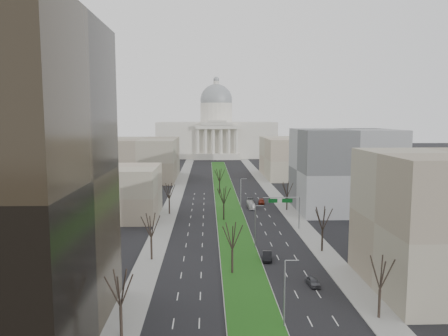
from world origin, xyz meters
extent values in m
plane|color=black|center=(0.00, 120.00, 0.00)|extent=(600.00, 600.00, 0.00)
cube|color=#999993|center=(0.00, 119.00, 0.07)|extent=(8.00, 222.00, 0.15)
cube|color=#1B4813|center=(0.00, 119.00, 0.17)|extent=(7.70, 221.70, 0.06)
cube|color=gray|center=(-17.50, 95.00, 0.07)|extent=(5.00, 330.00, 0.15)
cube|color=gray|center=(17.50, 95.00, 0.07)|extent=(5.00, 330.00, 0.15)
cube|color=beige|center=(0.00, 270.00, 12.00)|extent=(80.00, 40.00, 24.00)
cube|color=beige|center=(0.00, 247.00, 2.00)|extent=(30.00, 6.00, 4.00)
cube|color=beige|center=(0.00, 247.00, 21.00)|extent=(28.00, 5.00, 2.50)
cube|color=beige|center=(0.00, 247.00, 23.00)|extent=(20.00, 5.00, 1.80)
cube|color=beige|center=(0.00, 247.00, 24.60)|extent=(12.00, 5.00, 1.60)
cylinder|color=beige|center=(0.00, 270.00, 30.00)|extent=(22.00, 22.00, 14.00)
sphere|color=gray|center=(0.00, 270.00, 39.00)|extent=(22.00, 22.00, 22.00)
cylinder|color=beige|center=(0.00, 270.00, 50.00)|extent=(4.00, 4.00, 4.00)
sphere|color=gray|center=(0.00, 270.00, 53.00)|extent=(4.00, 4.00, 4.00)
cylinder|color=beige|center=(-12.50, 247.00, 12.00)|extent=(2.00, 2.00, 16.00)
cylinder|color=beige|center=(-7.50, 247.00, 12.00)|extent=(2.00, 2.00, 16.00)
cylinder|color=beige|center=(-2.50, 247.00, 12.00)|extent=(2.00, 2.00, 16.00)
cylinder|color=beige|center=(2.50, 247.00, 12.00)|extent=(2.00, 2.00, 16.00)
cylinder|color=beige|center=(7.50, 247.00, 12.00)|extent=(2.00, 2.00, 16.00)
cylinder|color=beige|center=(12.50, 247.00, 12.00)|extent=(2.00, 2.00, 16.00)
cube|color=tan|center=(-33.00, 85.00, 7.00)|extent=(26.00, 22.00, 14.00)
cube|color=#585A5C|center=(34.00, 92.00, 12.00)|extent=(28.00, 26.00, 24.00)
cube|color=gray|center=(-35.00, 160.00, 9.00)|extent=(30.00, 40.00, 18.00)
cube|color=tan|center=(35.00, 165.00, 9.00)|extent=(30.00, 40.00, 18.00)
cylinder|color=black|center=(-17.20, 18.00, 2.04)|extent=(0.40, 0.40, 4.08)
cylinder|color=black|center=(-17.20, 48.00, 2.16)|extent=(0.40, 0.40, 4.32)
cylinder|color=black|center=(-17.20, 88.00, 2.11)|extent=(0.40, 0.40, 4.22)
cylinder|color=black|center=(17.20, 22.00, 2.06)|extent=(0.40, 0.40, 4.13)
cylinder|color=black|center=(17.20, 52.00, 2.21)|extent=(0.40, 0.40, 4.42)
cylinder|color=black|center=(17.20, 92.00, 2.02)|extent=(0.40, 0.40, 4.03)
cylinder|color=black|center=(-2.00, 40.00, 2.16)|extent=(0.40, 0.40, 4.32)
cylinder|color=black|center=(-2.00, 80.00, 2.16)|extent=(0.40, 0.40, 4.32)
cylinder|color=black|center=(-2.00, 120.00, 2.16)|extent=(0.40, 0.40, 4.32)
cylinder|color=gray|center=(3.70, 20.00, 4.50)|extent=(0.20, 0.20, 9.00)
cylinder|color=gray|center=(4.60, 20.00, 9.10)|extent=(1.80, 0.12, 0.12)
cylinder|color=gray|center=(3.70, 55.00, 4.50)|extent=(0.20, 0.20, 9.00)
cylinder|color=gray|center=(4.60, 55.00, 9.10)|extent=(1.80, 0.12, 0.12)
cylinder|color=gray|center=(3.70, 95.00, 4.50)|extent=(0.20, 0.20, 9.00)
cylinder|color=gray|center=(4.60, 95.00, 9.10)|extent=(1.80, 0.12, 0.12)
cylinder|color=gray|center=(16.20, 70.00, 4.00)|extent=(0.24, 0.24, 8.00)
cylinder|color=gray|center=(11.70, 70.00, 8.00)|extent=(9.00, 0.18, 0.18)
cube|color=#0C591E|center=(13.20, 70.08, 7.20)|extent=(2.60, 0.08, 1.00)
cube|color=#0C591E|center=(9.70, 70.08, 7.20)|extent=(2.20, 0.08, 1.00)
imported|color=#4B4C53|center=(10.98, 34.06, 0.68)|extent=(2.00, 4.14, 1.36)
imported|color=black|center=(5.20, 47.21, 0.82)|extent=(2.28, 5.12, 1.63)
imported|color=maroon|center=(10.88, 102.06, 0.68)|extent=(2.51, 4.90, 1.36)
imported|color=#424348|center=(7.63, 104.68, 0.67)|extent=(2.66, 5.02, 1.35)
imported|color=silver|center=(6.85, 95.59, 1.03)|extent=(1.93, 7.43, 2.06)
camera|label=1|loc=(-6.31, -34.38, 27.61)|focal=35.00mm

